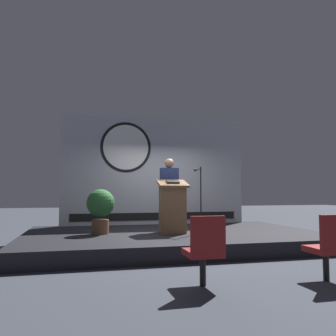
% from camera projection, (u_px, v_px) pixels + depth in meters
% --- Properties ---
extents(ground_plane, '(40.00, 40.00, 0.00)m').
position_uv_depth(ground_plane, '(173.00, 245.00, 7.57)').
color(ground_plane, '#383D47').
extents(stage_platform, '(6.40, 4.00, 0.30)m').
position_uv_depth(stage_platform, '(173.00, 238.00, 7.58)').
color(stage_platform, black).
rests_on(stage_platform, ground).
extents(banner_display, '(5.12, 0.12, 2.97)m').
position_uv_depth(banner_display, '(155.00, 170.00, 9.48)').
color(banner_display, '#B2B7C1').
rests_on(banner_display, stage_platform).
extents(podium, '(0.64, 0.49, 1.16)m').
position_uv_depth(podium, '(172.00, 207.00, 7.32)').
color(podium, olive).
rests_on(podium, stage_platform).
extents(speaker_person, '(0.40, 0.26, 1.66)m').
position_uv_depth(speaker_person, '(169.00, 194.00, 7.81)').
color(speaker_person, black).
rests_on(speaker_person, stage_platform).
extents(microphone_stand, '(0.24, 0.52, 1.44)m').
position_uv_depth(microphone_stand, '(200.00, 210.00, 7.36)').
color(microphone_stand, black).
rests_on(microphone_stand, stage_platform).
extents(potted_plant, '(0.59, 0.59, 0.95)m').
position_uv_depth(potted_plant, '(101.00, 207.00, 7.21)').
color(potted_plant, brown).
rests_on(potted_plant, stage_platform).
extents(audience_chair_left, '(0.44, 0.45, 0.89)m').
position_uv_depth(audience_chair_left, '(329.00, 244.00, 4.48)').
color(audience_chair_left, black).
rests_on(audience_chair_left, ground).
extents(audience_chair_right, '(0.44, 0.45, 0.89)m').
position_uv_depth(audience_chair_right, '(205.00, 247.00, 4.25)').
color(audience_chair_right, black).
rests_on(audience_chair_right, ground).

